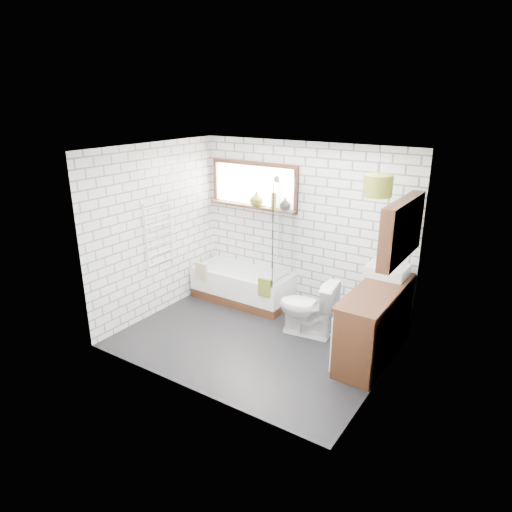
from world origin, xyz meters
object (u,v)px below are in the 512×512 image
Objects in this scene: basin at (387,270)px; toilet at (307,307)px; vanity at (375,323)px; bathtub at (243,285)px; pendant at (378,186)px.

toilet is at bearing -151.49° from basin.
basin is at bearing 110.47° from toilet.
basin is (-0.06, 0.50, 0.52)m from vanity.
bathtub is at bearing -115.45° from toilet.
pendant reaches higher than vanity.
basin reaches higher than vanity.
basin is at bearing 1.37° from bathtub.
toilet is at bearing -166.08° from pendant.
bathtub is at bearing 169.06° from vanity.
bathtub is 2.36m from basin.
vanity is at bearing -83.16° from basin.
pendant is (0.76, 0.19, 1.70)m from toilet.
basin is 1.16m from toilet.
vanity reaches higher than bathtub.
basin reaches higher than bathtub.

